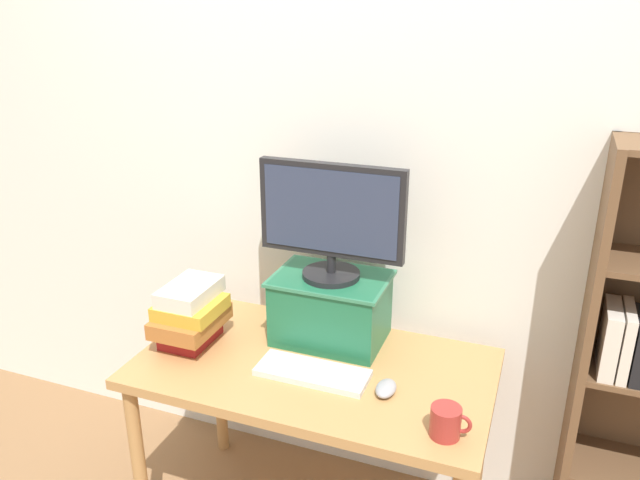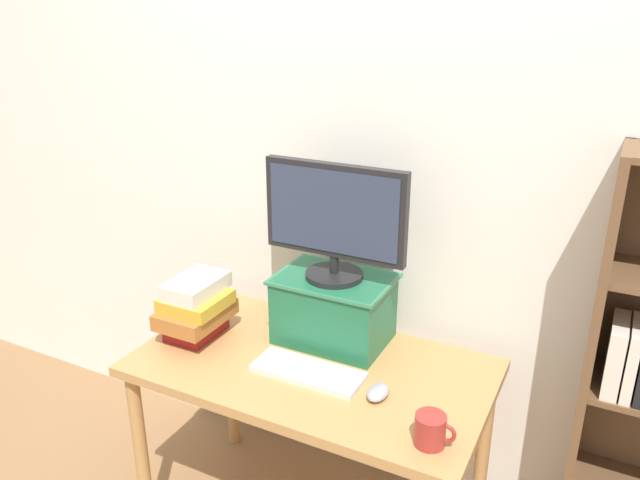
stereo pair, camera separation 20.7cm
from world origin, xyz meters
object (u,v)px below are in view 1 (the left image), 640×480
object	(u,v)px
computer_monitor	(331,218)
coffee_mug	(446,422)
keyboard	(313,372)
book_stack	(190,314)
riser_box	(331,307)
computer_mouse	(386,388)
desk	(314,386)

from	to	relation	value
computer_monitor	coffee_mug	world-z (taller)	computer_monitor
keyboard	book_stack	xyz separation A→B (m)	(-0.49, 0.04, 0.11)
riser_box	computer_mouse	size ratio (longest dim) A/B	3.97
computer_mouse	riser_box	bearing A→B (deg)	137.14
riser_box	keyboard	bearing A→B (deg)	-83.86
coffee_mug	keyboard	bearing A→B (deg)	162.34
riser_box	computer_mouse	xyz separation A→B (m)	(0.28, -0.26, -0.11)
riser_box	computer_monitor	world-z (taller)	computer_monitor
computer_monitor	book_stack	distance (m)	0.62
riser_box	coffee_mug	bearing A→B (deg)	-38.97
keyboard	book_stack	world-z (taller)	book_stack
desk	riser_box	xyz separation A→B (m)	(-0.01, 0.19, 0.22)
keyboard	book_stack	bearing A→B (deg)	174.90
computer_mouse	desk	bearing A→B (deg)	164.47
desk	computer_monitor	size ratio (longest dim) A/B	2.34
desk	riser_box	bearing A→B (deg)	91.56
riser_box	coffee_mug	size ratio (longest dim) A/B	3.43
riser_box	computer_monitor	size ratio (longest dim) A/B	0.79
computer_monitor	book_stack	world-z (taller)	computer_monitor
desk	coffee_mug	distance (m)	0.56
desk	keyboard	size ratio (longest dim) A/B	3.22
computer_monitor	coffee_mug	bearing A→B (deg)	-38.86
desk	computer_mouse	bearing A→B (deg)	-15.53
computer_monitor	computer_mouse	distance (m)	0.60
computer_monitor	book_stack	bearing A→B (deg)	-155.84
computer_monitor	keyboard	distance (m)	0.53
desk	book_stack	xyz separation A→B (m)	(-0.47, -0.02, 0.21)
computer_mouse	coffee_mug	size ratio (longest dim) A/B	0.86
coffee_mug	computer_mouse	bearing A→B (deg)	146.90
keyboard	computer_mouse	distance (m)	0.26
book_stack	riser_box	bearing A→B (deg)	24.31
desk	keyboard	world-z (taller)	keyboard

